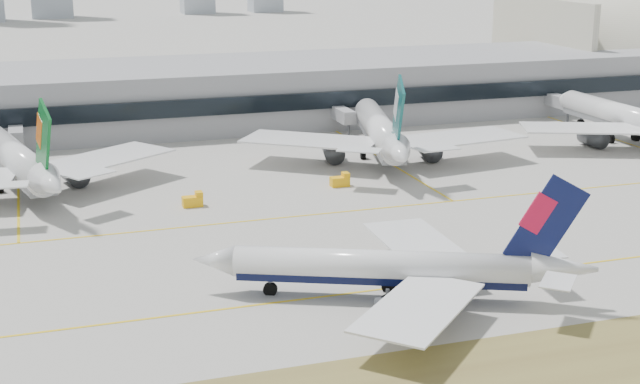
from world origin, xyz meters
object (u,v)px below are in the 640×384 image
object	(u,v)px
widebody_eva	(18,162)
terminal	(202,94)
widebody_cathay	(381,133)
taxiing_airliner	(395,269)
widebody_china_air	(627,119)

from	to	relation	value
widebody_eva	terminal	distance (m)	69.73
widebody_cathay	taxiing_airliner	bearing A→B (deg)	173.15
widebody_eva	widebody_cathay	bearing A→B (deg)	-101.29
widebody_china_air	terminal	bearing A→B (deg)	58.26
terminal	widebody_china_air	bearing A→B (deg)	-31.23
widebody_eva	terminal	xyz separation A→B (m)	(44.76, 53.43, 1.95)
taxiing_airliner	widebody_cathay	xyz separation A→B (m)	(27.07, 72.15, 1.52)
widebody_eva	widebody_china_air	xyz separation A→B (m)	(133.23, -0.21, -0.06)
taxiing_airliner	widebody_cathay	world-z (taller)	widebody_cathay
widebody_eva	widebody_china_air	distance (m)	133.23
taxiing_airliner	widebody_china_air	bearing A→B (deg)	-117.41
terminal	taxiing_airliner	bearing A→B (deg)	-89.37
taxiing_airliner	terminal	size ratio (longest dim) A/B	0.18
taxiing_airliner	widebody_cathay	size ratio (longest dim) A/B	0.84
taxiing_airliner	terminal	world-z (taller)	taxiing_airliner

